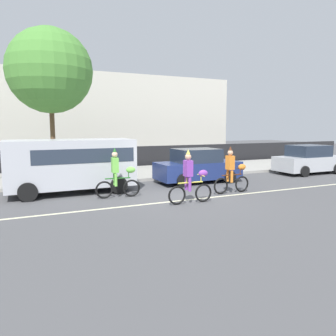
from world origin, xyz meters
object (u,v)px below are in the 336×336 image
Objects in this scene: parked_van_silver at (73,162)px; parked_car_silver at (309,160)px; parade_cyclist_orange at (232,173)px; parade_cyclist_purple at (191,180)px; parked_car_navy at (197,166)px; parade_cyclist_lime at (118,176)px.

parked_van_silver reaches higher than parked_car_silver.
parked_van_silver is at bearing 179.77° from parked_car_silver.
parade_cyclist_orange is at bearing -25.77° from parked_van_silver.
parade_cyclist_purple and parade_cyclist_orange have the same top height.
parked_car_navy is at bearing 89.65° from parade_cyclist_orange.
parade_cyclist_orange is 7.87m from parked_car_silver.
parked_car_silver is (7.36, 2.78, -0.06)m from parade_cyclist_orange.
parade_cyclist_orange is 6.52m from parked_van_silver.
parked_van_silver is at bearing 132.99° from parade_cyclist_purple.
parade_cyclist_purple is 0.47× the size of parked_car_silver.
parade_cyclist_orange is 0.38× the size of parked_van_silver.
parade_cyclist_orange is at bearing -13.95° from parade_cyclist_lime.
parade_cyclist_orange is (4.46, -1.11, 0.00)m from parade_cyclist_lime.
parade_cyclist_lime is 4.59m from parade_cyclist_orange.
parked_car_silver is (13.22, -0.05, -0.50)m from parked_van_silver.
parked_car_navy is (0.02, 2.85, -0.06)m from parade_cyclist_orange.
parade_cyclist_lime is at bearing 135.92° from parade_cyclist_purple.
parked_van_silver is 1.22× the size of parked_car_silver.
parked_van_silver is (-1.40, 1.72, 0.44)m from parade_cyclist_lime.
parked_van_silver reaches higher than parade_cyclist_orange.
parade_cyclist_purple is 0.38× the size of parked_van_silver.
parked_car_navy is (5.88, 0.03, -0.50)m from parked_van_silver.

